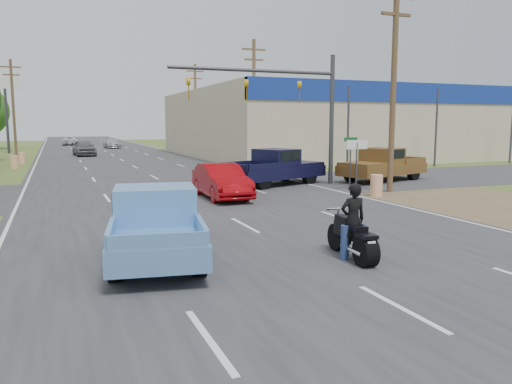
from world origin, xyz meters
name	(u,v)px	position (x,y,z in m)	size (l,w,h in m)	color
ground	(401,309)	(0.00, 0.00, 0.00)	(200.00, 200.00, 0.00)	#425421
main_road	(122,160)	(0.00, 40.00, 0.01)	(15.00, 180.00, 0.02)	#2D2D30
cross_road	(176,189)	(0.00, 18.00, 0.01)	(120.00, 10.00, 0.02)	#2D2D30
dirt_verge	(459,199)	(11.00, 10.00, 0.01)	(8.00, 18.00, 0.01)	brown
big_box_store	(407,124)	(32.00, 39.93, 3.31)	(50.00, 28.10, 6.60)	#B7A88C
utility_pole_1	(394,81)	(9.50, 13.00, 5.32)	(2.00, 0.28, 10.00)	#4C3823
utility_pole_2	(254,99)	(9.50, 31.00, 5.32)	(2.00, 0.28, 10.00)	#4C3823
utility_pole_3	(196,106)	(9.50, 49.00, 5.32)	(2.00, 0.28, 10.00)	#4C3823
utility_pole_6	(13,105)	(-9.50, 52.00, 5.32)	(2.00, 0.28, 10.00)	#4C3823
tree_3	(403,108)	(55.00, 70.00, 6.19)	(8.40, 8.40, 10.40)	#422D19
tree_5	(232,112)	(30.00, 95.00, 5.88)	(7.98, 7.98, 9.88)	#422D19
barrel_0	(376,186)	(8.00, 12.00, 0.50)	(0.56, 0.56, 1.00)	orange
barrel_1	(300,170)	(8.40, 20.50, 0.50)	(0.56, 0.56, 1.00)	orange
barrel_2	(14,162)	(-8.50, 34.00, 0.50)	(0.56, 0.56, 1.00)	orange
barrel_3	(22,158)	(-8.20, 38.00, 0.50)	(0.56, 0.56, 1.00)	orange
pole_sign_left_far	(5,89)	(-10.50, 56.00, 7.17)	(3.00, 0.35, 9.20)	#3F3F44
lane_sign	(357,153)	(8.20, 14.00, 1.90)	(1.20, 0.08, 2.52)	#3F3F44
street_name_sign	(350,156)	(8.80, 15.50, 1.61)	(0.80, 0.08, 2.61)	#3F3F44
signal_mast	(288,95)	(5.82, 17.00, 4.80)	(9.12, 0.40, 7.00)	#3F3F44
red_convertible	(221,181)	(1.19, 14.09, 0.76)	(1.62, 4.64, 1.53)	#90060B
motorcycle	(354,239)	(1.00, 3.10, 0.52)	(0.71, 2.32, 1.18)	black
rider	(353,224)	(1.01, 3.16, 0.90)	(0.66, 0.43, 1.80)	black
blue_pickup	(156,222)	(-3.43, 5.15, 0.91)	(2.96, 5.69, 1.80)	black
navy_pickup	(276,167)	(5.51, 17.67, 0.99)	(6.34, 4.21, 1.96)	black
brown_pickup	(381,164)	(11.91, 17.04, 0.98)	(6.24, 3.95, 1.93)	black
distant_car_grey	(84,148)	(-2.84, 47.77, 0.83)	(1.97, 4.90, 1.67)	#5C5C61
distant_car_silver	(112,143)	(1.62, 63.48, 0.67)	(1.87, 4.59, 1.33)	#B6B7BC
distant_car_white	(70,141)	(-3.41, 75.79, 0.67)	(2.23, 4.84, 1.35)	silver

